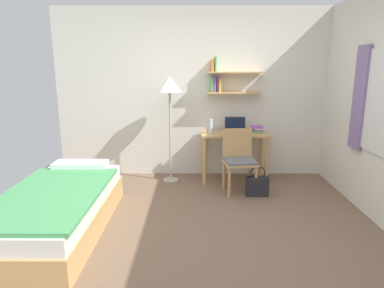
% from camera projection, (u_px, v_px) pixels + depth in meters
% --- Properties ---
extents(ground_plane, '(5.28, 5.28, 0.00)m').
position_uv_depth(ground_plane, '(199.00, 232.00, 3.63)').
color(ground_plane, brown).
extents(wall_back, '(4.40, 0.27, 2.60)m').
position_uv_depth(wall_back, '(198.00, 94.00, 5.30)').
color(wall_back, silver).
rests_on(wall_back, ground_plane).
extents(bed, '(0.97, 2.06, 0.54)m').
position_uv_depth(bed, '(58.00, 210.00, 3.61)').
color(bed, tan).
rests_on(bed, ground_plane).
extents(desk, '(1.01, 0.52, 0.75)m').
position_uv_depth(desk, '(234.00, 142.00, 5.14)').
color(desk, tan).
rests_on(desk, ground_plane).
extents(desk_chair, '(0.48, 0.46, 0.88)m').
position_uv_depth(desk_chair, '(239.00, 158.00, 4.70)').
color(desk_chair, tan).
rests_on(desk_chair, ground_plane).
extents(standing_lamp, '(0.38, 0.38, 1.59)m').
position_uv_depth(standing_lamp, '(170.00, 90.00, 4.91)').
color(standing_lamp, '#B2A893').
rests_on(standing_lamp, ground_plane).
extents(laptop, '(0.32, 0.23, 0.22)m').
position_uv_depth(laptop, '(235.00, 128.00, 5.15)').
color(laptop, black).
rests_on(laptop, desk).
extents(water_bottle, '(0.06, 0.06, 0.21)m').
position_uv_depth(water_bottle, '(211.00, 126.00, 5.04)').
color(water_bottle, silver).
rests_on(water_bottle, desk).
extents(book_stack, '(0.18, 0.25, 0.09)m').
position_uv_depth(book_stack, '(257.00, 129.00, 5.14)').
color(book_stack, '#4CA856').
rests_on(book_stack, desk).
extents(handbag, '(0.30, 0.12, 0.42)m').
position_uv_depth(handbag, '(257.00, 185.00, 4.60)').
color(handbag, '#232328').
rests_on(handbag, ground_plane).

